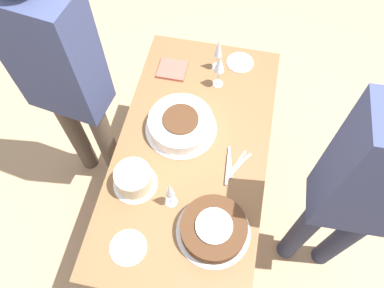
# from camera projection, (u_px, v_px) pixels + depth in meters

# --- Properties ---
(ground_plane) EXTENTS (12.00, 12.00, 0.00)m
(ground_plane) POSITION_uv_depth(u_px,v_px,m) (192.00, 203.00, 2.56)
(ground_plane) COLOR tan
(dining_table) EXTENTS (1.45, 0.76, 0.78)m
(dining_table) POSITION_uv_depth(u_px,v_px,m) (192.00, 161.00, 2.00)
(dining_table) COLOR brown
(dining_table) RESTS_ON ground_plane
(cake_center_white) EXTENTS (0.37, 0.37, 0.10)m
(cake_center_white) POSITION_uv_depth(u_px,v_px,m) (181.00, 124.00, 1.90)
(cake_center_white) COLOR white
(cake_center_white) RESTS_ON dining_table
(cake_front_chocolate) EXTENTS (0.33, 0.33, 0.09)m
(cake_front_chocolate) POSITION_uv_depth(u_px,v_px,m) (214.00, 229.00, 1.64)
(cake_front_chocolate) COLOR white
(cake_front_chocolate) RESTS_ON dining_table
(cake_back_decorated) EXTENTS (0.21, 0.21, 0.12)m
(cake_back_decorated) POSITION_uv_depth(u_px,v_px,m) (134.00, 179.00, 1.74)
(cake_back_decorated) COLOR white
(cake_back_decorated) RESTS_ON dining_table
(wine_glass_near) EXTENTS (0.06, 0.06, 0.22)m
(wine_glass_near) POSITION_uv_depth(u_px,v_px,m) (218.00, 49.00, 2.01)
(wine_glass_near) COLOR silver
(wine_glass_near) RESTS_ON dining_table
(wine_glass_far) EXTENTS (0.06, 0.06, 0.22)m
(wine_glass_far) POSITION_uv_depth(u_px,v_px,m) (220.00, 65.00, 1.94)
(wine_glass_far) COLOR silver
(wine_glass_far) RESTS_ON dining_table
(wine_glass_extra) EXTENTS (0.06, 0.06, 0.20)m
(wine_glass_extra) POSITION_uv_depth(u_px,v_px,m) (170.00, 191.00, 1.63)
(wine_glass_extra) COLOR silver
(wine_glass_extra) RESTS_ON dining_table
(dessert_plate_left) EXTENTS (0.17, 0.17, 0.01)m
(dessert_plate_left) POSITION_uv_depth(u_px,v_px,m) (128.00, 248.00, 1.64)
(dessert_plate_left) COLOR beige
(dessert_plate_left) RESTS_ON dining_table
(dessert_plate_right) EXTENTS (0.16, 0.16, 0.01)m
(dessert_plate_right) POSITION_uv_depth(u_px,v_px,m) (240.00, 63.00, 2.15)
(dessert_plate_right) COLOR beige
(dessert_plate_right) RESTS_ON dining_table
(fork_pile) EXTENTS (0.21, 0.12, 0.01)m
(fork_pile) POSITION_uv_depth(u_px,v_px,m) (234.00, 165.00, 1.83)
(fork_pile) COLOR silver
(fork_pile) RESTS_ON dining_table
(napkin_stack) EXTENTS (0.14, 0.16, 0.02)m
(napkin_stack) POSITION_uv_depth(u_px,v_px,m) (172.00, 69.00, 2.12)
(napkin_stack) COLOR #B75B4C
(napkin_stack) RESTS_ON dining_table
(person_cutting) EXTENTS (0.23, 0.41, 1.74)m
(person_cutting) POSITION_uv_depth(u_px,v_px,m) (371.00, 190.00, 1.47)
(person_cutting) COLOR #2D334C
(person_cutting) RESTS_ON ground_plane
(person_watching) EXTENTS (0.28, 0.43, 1.69)m
(person_watching) POSITION_uv_depth(u_px,v_px,m) (61.00, 74.00, 1.80)
(person_watching) COLOR #4C4238
(person_watching) RESTS_ON ground_plane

